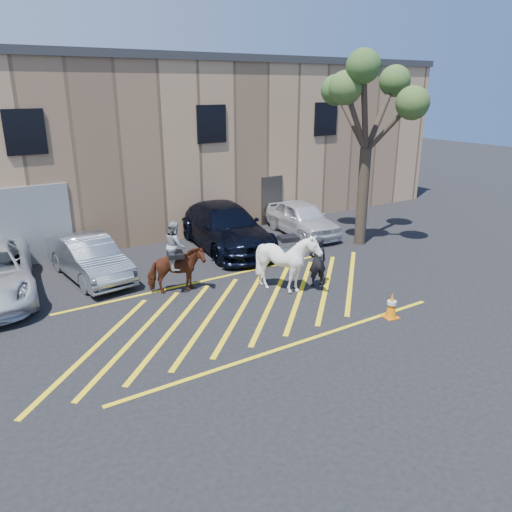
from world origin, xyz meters
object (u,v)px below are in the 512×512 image
mounted_bay (176,264)px  handler (317,261)px  tree (369,96)px  car_silver_sedan (90,258)px  car_white_suv (302,218)px  traffic_cone (392,305)px  car_blue_suv (225,227)px  saddled_white (288,262)px

mounted_bay → handler: bearing=-25.5°
handler → tree: 7.03m
car_silver_sedan → handler: size_ratio=2.58×
car_white_suv → tree: 5.61m
traffic_cone → car_white_suv: bearing=69.4°
car_silver_sedan → handler: bearing=-44.1°
car_white_suv → tree: bearing=-56.0°
mounted_bay → traffic_cone: 6.42m
car_white_suv → tree: size_ratio=0.57×
traffic_cone → tree: bearing=53.3°
handler → car_blue_suv: bearing=-69.7°
car_blue_suv → tree: size_ratio=0.79×
car_silver_sedan → car_white_suv: 9.05m
handler → mounted_bay: mounted_bay is taller
car_blue_suv → mounted_bay: bearing=-131.0°
car_white_suv → car_blue_suv: bearing=-175.7°
car_silver_sedan → saddled_white: bearing=-48.8°
car_white_suv → mounted_bay: (-7.15, -3.01, 0.20)m
car_blue_suv → car_white_suv: size_ratio=1.38×
tree → car_silver_sedan: bearing=169.0°
mounted_bay → saddled_white: bearing=-31.0°
handler → saddled_white: saddled_white is taller
saddled_white → tree: size_ratio=0.28×
car_white_suv → traffic_cone: bearing=-103.7°
handler → traffic_cone: 2.97m
tree → mounted_bay: bearing=-175.2°
handler → traffic_cone: size_ratio=2.25×
mounted_bay → tree: (8.33, 0.70, 4.78)m
saddled_white → tree: tree is taller
saddled_white → car_white_suv: bearing=48.3°
car_blue_suv → car_white_suv: bearing=4.3°
handler → tree: tree is taller
car_white_suv → traffic_cone: (-2.94, -7.82, -0.35)m
car_silver_sedan → saddled_white: saddled_white is taller
saddled_white → traffic_cone: (1.29, -3.06, -0.60)m
tree → car_blue_suv: bearing=153.0°
car_silver_sedan → traffic_cone: size_ratio=5.80×
car_silver_sedan → mounted_bay: size_ratio=1.87×
mounted_bay → tree: size_ratio=0.31×
car_white_suv → handler: handler is taller
saddled_white → tree: 7.59m
saddled_white → traffic_cone: size_ratio=2.84×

